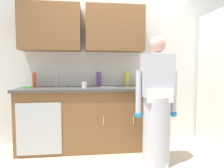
# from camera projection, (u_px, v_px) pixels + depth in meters

# --- Properties ---
(ground_plane) EXTENTS (9.00, 9.00, 0.00)m
(ground_plane) POSITION_uv_depth(u_px,v_px,m) (127.00, 167.00, 2.53)
(ground_plane) COLOR beige
(kitchen_wall_with_uppers) EXTENTS (4.80, 0.44, 2.70)m
(kitchen_wall_with_uppers) POSITION_uv_depth(u_px,v_px,m) (109.00, 54.00, 3.39)
(kitchen_wall_with_uppers) COLOR silver
(kitchen_wall_with_uppers) RESTS_ON ground
(closet_door_panel) EXTENTS (0.04, 1.10, 2.10)m
(closet_door_panel) POSITION_uv_depth(u_px,v_px,m) (218.00, 80.00, 3.01)
(closet_door_panel) COLOR silver
(closet_door_panel) RESTS_ON ground
(counter_cabinet) EXTENTS (1.90, 0.62, 0.90)m
(counter_cabinet) POSITION_uv_depth(u_px,v_px,m) (84.00, 119.00, 3.12)
(counter_cabinet) COLOR brown
(counter_cabinet) RESTS_ON ground
(countertop) EXTENTS (1.96, 0.66, 0.04)m
(countertop) POSITION_uv_depth(u_px,v_px,m) (84.00, 89.00, 3.09)
(countertop) COLOR #474442
(countertop) RESTS_ON counter_cabinet
(sink) EXTENTS (0.50, 0.36, 0.35)m
(sink) POSITION_uv_depth(u_px,v_px,m) (57.00, 89.00, 3.05)
(sink) COLOR #B7BABF
(sink) RESTS_ON counter_cabinet
(person_at_sink) EXTENTS (0.55, 0.34, 1.62)m
(person_at_sink) POSITION_uv_depth(u_px,v_px,m) (157.00, 111.00, 2.54)
(person_at_sink) COLOR white
(person_at_sink) RESTS_ON ground
(bottle_water_short) EXTENTS (0.06, 0.06, 0.17)m
(bottle_water_short) POSITION_uv_depth(u_px,v_px,m) (137.00, 81.00, 3.38)
(bottle_water_short) COLOR #E05933
(bottle_water_short) RESTS_ON countertop
(bottle_cleaner_spray) EXTENTS (0.06, 0.06, 0.23)m
(bottle_cleaner_spray) POSITION_uv_depth(u_px,v_px,m) (34.00, 80.00, 3.18)
(bottle_cleaner_spray) COLOR #E05933
(bottle_cleaner_spray) RESTS_ON countertop
(bottle_water_tall) EXTENTS (0.07, 0.07, 0.23)m
(bottle_water_tall) POSITION_uv_depth(u_px,v_px,m) (99.00, 79.00, 3.29)
(bottle_water_tall) COLOR #66388C
(bottle_water_tall) RESTS_ON countertop
(bottle_soap) EXTENTS (0.07, 0.07, 0.24)m
(bottle_soap) POSITION_uv_depth(u_px,v_px,m) (127.00, 79.00, 3.37)
(bottle_soap) COLOR #D8D14C
(bottle_soap) RESTS_ON countertop
(cup_by_sink) EXTENTS (0.08, 0.08, 0.08)m
(cup_by_sink) POSITION_uv_depth(u_px,v_px,m) (84.00, 85.00, 3.04)
(cup_by_sink) COLOR white
(cup_by_sink) RESTS_ON countertop
(knife_on_counter) EXTENTS (0.22, 0.14, 0.01)m
(knife_on_counter) POSITION_uv_depth(u_px,v_px,m) (108.00, 87.00, 3.14)
(knife_on_counter) COLOR silver
(knife_on_counter) RESTS_ON countertop
(sponge) EXTENTS (0.11, 0.07, 0.03)m
(sponge) POSITION_uv_depth(u_px,v_px,m) (28.00, 87.00, 2.96)
(sponge) COLOR #4CBF4C
(sponge) RESTS_ON countertop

